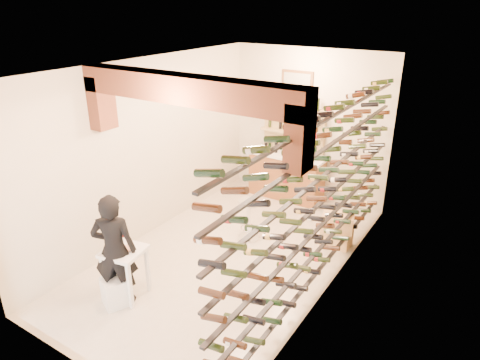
% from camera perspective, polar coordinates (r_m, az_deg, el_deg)
% --- Properties ---
extents(ground, '(6.00, 6.00, 0.00)m').
position_cam_1_polar(ground, '(7.59, -1.24, -9.83)').
color(ground, beige).
rests_on(ground, ground).
extents(room_shell, '(3.52, 6.02, 3.21)m').
position_cam_1_polar(room_shell, '(6.45, -2.70, 6.18)').
color(room_shell, beige).
rests_on(room_shell, ground).
extents(wine_rack, '(0.32, 5.70, 2.56)m').
position_cam_1_polar(wine_rack, '(6.23, 10.44, -1.73)').
color(wine_rack, black).
rests_on(wine_rack, ground).
extents(back_counter, '(1.70, 0.62, 1.29)m').
position_cam_1_polar(back_counter, '(9.53, 6.11, 0.72)').
color(back_counter, brown).
rests_on(back_counter, ground).
extents(back_shelving, '(1.40, 0.31, 2.73)m').
position_cam_1_polar(back_shelving, '(9.52, 6.92, 4.73)').
color(back_shelving, tan).
rests_on(back_shelving, ground).
extents(tasting_table, '(0.63, 0.63, 0.96)m').
position_cam_1_polar(tasting_table, '(6.54, -14.93, -9.88)').
color(tasting_table, white).
rests_on(tasting_table, ground).
extents(white_stool, '(0.45, 0.45, 0.42)m').
position_cam_1_polar(white_stool, '(6.66, -16.07, -13.91)').
color(white_stool, white).
rests_on(white_stool, ground).
extents(person, '(0.74, 0.67, 1.70)m').
position_cam_1_polar(person, '(6.36, -16.17, -8.87)').
color(person, black).
rests_on(person, ground).
extents(chrome_barstool, '(0.40, 0.40, 0.77)m').
position_cam_1_polar(chrome_barstool, '(7.87, 1.12, -4.85)').
color(chrome_barstool, silver).
rests_on(chrome_barstool, ground).
extents(crate_lower, '(0.51, 0.36, 0.30)m').
position_cam_1_polar(crate_lower, '(8.00, 12.55, -7.34)').
color(crate_lower, '#E8BA7F').
rests_on(crate_lower, ground).
extents(crate_upper, '(0.61, 0.49, 0.31)m').
position_cam_1_polar(crate_upper, '(7.85, 12.74, -5.39)').
color(crate_upper, '#E8BA7F').
rests_on(crate_upper, crate_lower).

